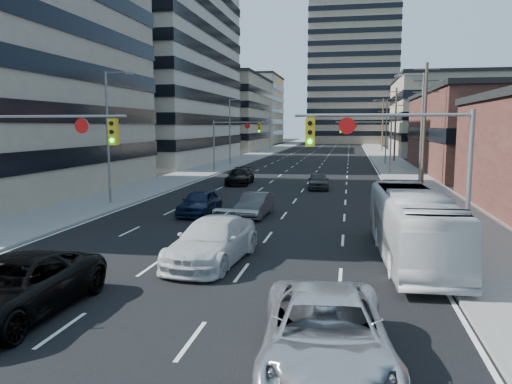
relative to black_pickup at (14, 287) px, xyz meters
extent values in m
plane|color=black|center=(3.65, -0.67, -0.85)|extent=(400.00, 400.00, 0.00)
cube|color=black|center=(3.65, 129.33, -0.84)|extent=(18.00, 300.00, 0.02)
cube|color=slate|center=(-7.85, 129.33, -0.78)|extent=(5.00, 300.00, 0.15)
cube|color=slate|center=(15.15, 129.33, -0.78)|extent=(5.00, 300.00, 0.15)
cube|color=#ADA089|center=(-23.35, 59.33, 13.15)|extent=(26.00, 34.00, 28.00)
cube|color=gray|center=(-20.35, 99.33, 7.15)|extent=(20.00, 30.00, 16.00)
cube|color=gray|center=(28.65, 87.33, 6.15)|extent=(22.00, 28.00, 14.00)
cube|color=gray|center=(9.65, 149.33, 28.15)|extent=(26.00, 26.00, 58.00)
cube|color=#ADA089|center=(-24.35, 139.33, 9.15)|extent=(24.00, 24.00, 20.00)
cube|color=gray|center=(35.65, 129.33, 5.15)|extent=(22.00, 22.00, 12.00)
cylinder|color=slate|center=(-3.10, 7.33, 4.95)|extent=(6.50, 0.12, 0.12)
cube|color=gold|center=(-0.45, 7.33, 4.30)|extent=(0.35, 0.28, 1.10)
cylinder|color=black|center=(-0.45, 7.17, 4.65)|extent=(0.18, 0.06, 0.18)
cylinder|color=black|center=(-0.45, 7.17, 4.30)|extent=(0.18, 0.06, 0.18)
cylinder|color=#0CE526|center=(-0.45, 7.17, 3.95)|extent=(0.18, 0.06, 0.18)
cylinder|color=white|center=(-1.85, 7.30, 4.55)|extent=(0.64, 0.06, 0.64)
cylinder|color=slate|center=(13.65, 7.33, 2.15)|extent=(0.18, 0.18, 6.00)
cylinder|color=slate|center=(10.40, 7.33, 4.95)|extent=(6.50, 0.12, 0.12)
cube|color=gold|center=(7.75, 7.33, 4.30)|extent=(0.35, 0.28, 1.10)
cylinder|color=black|center=(7.75, 7.17, 4.65)|extent=(0.18, 0.06, 0.18)
cylinder|color=black|center=(7.75, 7.17, 4.30)|extent=(0.18, 0.06, 0.18)
cylinder|color=#0CE526|center=(7.75, 7.17, 3.95)|extent=(0.18, 0.06, 0.18)
cylinder|color=white|center=(9.15, 7.30, 4.55)|extent=(0.64, 0.06, 0.64)
cylinder|color=slate|center=(-6.35, 44.33, 2.15)|extent=(0.18, 0.18, 6.00)
cylinder|color=slate|center=(-3.35, 44.33, 4.95)|extent=(6.00, 0.12, 0.12)
cube|color=gold|center=(-0.95, 44.33, 4.30)|extent=(0.35, 0.28, 1.10)
cylinder|color=black|center=(-0.95, 44.17, 4.65)|extent=(0.18, 0.06, 0.18)
cylinder|color=black|center=(-0.95, 44.17, 4.30)|extent=(0.18, 0.06, 0.18)
cylinder|color=#0CE526|center=(-0.95, 44.17, 3.95)|extent=(0.18, 0.06, 0.18)
cylinder|color=white|center=(-2.35, 44.30, 4.55)|extent=(0.64, 0.06, 0.64)
cylinder|color=slate|center=(13.65, 44.33, 2.15)|extent=(0.18, 0.18, 6.00)
cylinder|color=slate|center=(10.65, 44.33, 4.95)|extent=(6.00, 0.12, 0.12)
cube|color=gold|center=(8.25, 44.33, 4.30)|extent=(0.35, 0.28, 1.10)
cylinder|color=black|center=(8.25, 44.17, 4.65)|extent=(0.18, 0.06, 0.18)
cylinder|color=black|center=(8.25, 44.17, 4.30)|extent=(0.18, 0.06, 0.18)
cylinder|color=#0CE526|center=(8.25, 44.17, 3.95)|extent=(0.18, 0.06, 0.18)
cylinder|color=white|center=(9.65, 44.30, 4.55)|extent=(0.64, 0.06, 0.64)
cylinder|color=#4C3D2D|center=(15.85, 35.33, 4.65)|extent=(0.28, 0.28, 11.00)
cube|color=#4C3D2D|center=(15.85, 35.33, 9.55)|extent=(2.20, 0.10, 0.10)
cube|color=#4C3D2D|center=(15.85, 35.33, 8.55)|extent=(2.20, 0.10, 0.10)
cube|color=#4C3D2D|center=(15.85, 35.33, 7.55)|extent=(2.20, 0.10, 0.10)
cylinder|color=#4C3D2D|center=(15.85, 65.33, 4.65)|extent=(0.28, 0.28, 11.00)
cube|color=#4C3D2D|center=(15.85, 65.33, 9.55)|extent=(2.20, 0.10, 0.10)
cube|color=#4C3D2D|center=(15.85, 65.33, 8.55)|extent=(2.20, 0.10, 0.10)
cube|color=#4C3D2D|center=(15.85, 65.33, 7.55)|extent=(2.20, 0.10, 0.10)
cylinder|color=#4C3D2D|center=(15.85, 95.33, 4.65)|extent=(0.28, 0.28, 11.00)
cube|color=#4C3D2D|center=(15.85, 95.33, 9.55)|extent=(2.20, 0.10, 0.10)
cube|color=#4C3D2D|center=(15.85, 95.33, 8.55)|extent=(2.20, 0.10, 0.10)
cube|color=#4C3D2D|center=(15.85, 95.33, 7.55)|extent=(2.20, 0.10, 0.10)
cylinder|color=slate|center=(-6.85, 19.33, 3.65)|extent=(0.16, 0.16, 9.00)
cylinder|color=slate|center=(-5.95, 19.33, 8.05)|extent=(1.80, 0.10, 0.10)
cube|color=slate|center=(-5.15, 19.33, 7.97)|extent=(0.50, 0.22, 0.14)
cylinder|color=slate|center=(-6.85, 54.33, 3.65)|extent=(0.16, 0.16, 9.00)
cylinder|color=slate|center=(-5.95, 54.33, 8.05)|extent=(1.80, 0.10, 0.10)
cube|color=slate|center=(-5.15, 54.33, 7.97)|extent=(0.50, 0.22, 0.14)
cylinder|color=slate|center=(-6.85, 89.33, 3.65)|extent=(0.16, 0.16, 9.00)
cylinder|color=slate|center=(-5.95, 89.33, 8.05)|extent=(1.80, 0.10, 0.10)
cube|color=slate|center=(-5.15, 89.33, 7.97)|extent=(0.50, 0.22, 0.14)
cylinder|color=slate|center=(14.15, 24.33, 3.65)|extent=(0.16, 0.16, 9.00)
cylinder|color=slate|center=(13.25, 24.33, 8.05)|extent=(1.80, 0.10, 0.10)
cube|color=slate|center=(12.45, 24.33, 7.97)|extent=(0.50, 0.22, 0.14)
cylinder|color=slate|center=(14.15, 59.33, 3.65)|extent=(0.16, 0.16, 9.00)
cylinder|color=slate|center=(13.25, 59.33, 8.05)|extent=(1.80, 0.10, 0.10)
cube|color=slate|center=(12.45, 59.33, 7.97)|extent=(0.50, 0.22, 0.14)
imported|color=black|center=(0.00, 0.00, 0.00)|extent=(2.94, 6.18, 1.70)
imported|color=silver|center=(4.01, 6.54, 0.02)|extent=(3.05, 6.22, 1.74)
imported|color=#BBBABF|center=(8.85, -1.60, 0.00)|extent=(3.34, 6.32, 1.69)
imported|color=silver|center=(11.81, 8.35, 0.59)|extent=(2.89, 10.44, 2.88)
imported|color=black|center=(0.35, 16.74, -0.08)|extent=(2.02, 4.60, 1.54)
imported|color=#3A3A3C|center=(3.77, 16.72, -0.14)|extent=(1.73, 4.40, 1.42)
imported|color=black|center=(-0.69, 32.75, -0.11)|extent=(2.22, 5.19, 1.49)
imported|color=#2E2F31|center=(6.68, 30.65, -0.12)|extent=(2.03, 4.42, 1.47)
camera|label=1|loc=(9.27, -12.15, 4.55)|focal=35.00mm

